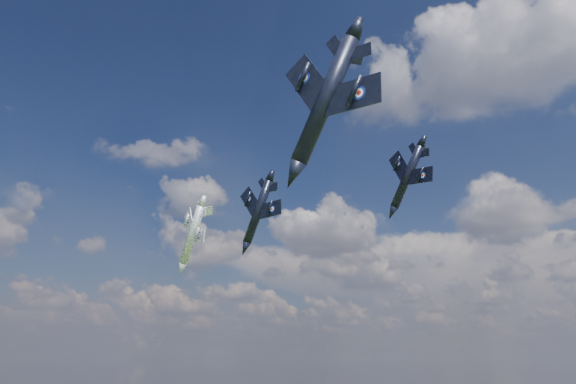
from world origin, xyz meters
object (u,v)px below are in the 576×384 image
Objects in this scene: jet_right_navy at (325,100)px; jet_high_navy at (407,177)px; jet_left_silver at (192,234)px; jet_lead_navy at (258,211)px.

jet_right_navy is 1.17× the size of jet_high_navy.
jet_left_silver is at bearing 148.26° from jet_right_navy.
jet_lead_navy is 24.04m from jet_high_navy.
jet_high_navy is (-8.21, 39.36, 4.92)m from jet_right_navy.
jet_high_navy is 40.62m from jet_left_silver.
jet_right_navy is (26.27, -24.72, 1.20)m from jet_lead_navy.
jet_high_navy is at bearing 30.68° from jet_left_silver.
jet_left_silver is (-21.74, 8.71, 0.65)m from jet_lead_navy.
jet_lead_navy is 36.09m from jet_right_navy.
jet_right_navy reaches higher than jet_left_silver.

